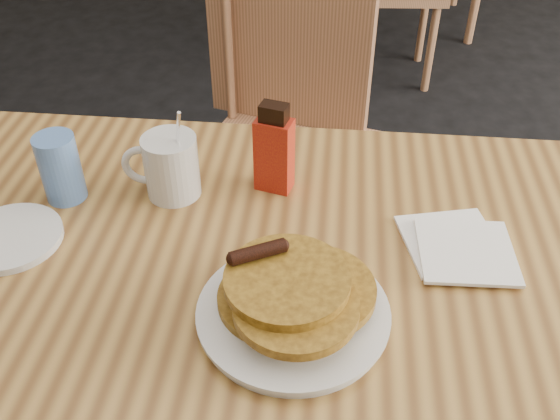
% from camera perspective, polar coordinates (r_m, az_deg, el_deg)
% --- Properties ---
extents(main_table, '(1.28, 0.89, 0.75)m').
position_cam_1_polar(main_table, '(0.96, -1.23, -7.15)').
color(main_table, '#AC7E3D').
rests_on(main_table, floor).
extents(chair_main_far, '(0.55, 0.56, 0.99)m').
position_cam_1_polar(chair_main_far, '(1.64, 0.53, 9.28)').
color(chair_main_far, tan).
rests_on(chair_main_far, floor).
extents(pancake_plate, '(0.26, 0.26, 0.10)m').
position_cam_1_polar(pancake_plate, '(0.84, 1.21, -8.49)').
color(pancake_plate, silver).
rests_on(pancake_plate, main_table).
extents(coffee_mug, '(0.13, 0.09, 0.17)m').
position_cam_1_polar(coffee_mug, '(1.06, -10.07, 4.03)').
color(coffee_mug, silver).
rests_on(coffee_mug, main_table).
extents(syrup_bottle, '(0.07, 0.05, 0.16)m').
position_cam_1_polar(syrup_bottle, '(1.05, -0.54, 5.45)').
color(syrup_bottle, maroon).
rests_on(syrup_bottle, main_table).
extents(napkin_stack, '(0.18, 0.18, 0.01)m').
position_cam_1_polar(napkin_stack, '(1.00, 16.01, -3.24)').
color(napkin_stack, white).
rests_on(napkin_stack, main_table).
extents(blue_tumbler, '(0.08, 0.08, 0.12)m').
position_cam_1_polar(blue_tumbler, '(1.09, -19.45, 3.65)').
color(blue_tumbler, '#517BBF').
rests_on(blue_tumbler, main_table).
extents(side_saucer, '(0.17, 0.17, 0.01)m').
position_cam_1_polar(side_saucer, '(1.06, -23.45, -2.34)').
color(side_saucer, silver).
rests_on(side_saucer, main_table).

